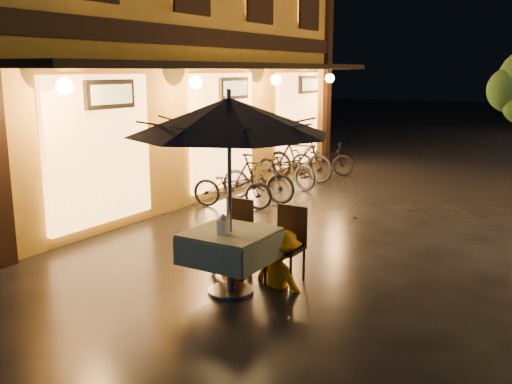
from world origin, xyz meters
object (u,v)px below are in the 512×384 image
Objects in this scene: table_lantern at (223,223)px; person_yellow at (281,231)px; bicycle_0 at (232,187)px; person_orange at (232,223)px; patio_umbrella at (229,116)px; cafe_table at (230,247)px.

person_yellow is (0.39, 0.70, -0.22)m from table_lantern.
table_lantern reaches higher than bicycle_0.
person_orange is 0.86× the size of bicycle_0.
person_orange reaches higher than table_lantern.
patio_umbrella reaches higher than person_yellow.
bicycle_0 is (-2.40, 3.81, -0.49)m from table_lantern.
person_orange reaches higher than cafe_table.
patio_umbrella is 1.77× the size of person_orange.
cafe_table is 0.69m from person_yellow.
cafe_table is 0.36m from table_lantern.
table_lantern is 0.15× the size of bicycle_0.
patio_umbrella is 9.84× the size of table_lantern.
patio_umbrella is at bearing 90.00° from table_lantern.
cafe_table is 0.71× the size of person_orange.
bicycle_0 reaches higher than cafe_table.
table_lantern is (0.00, -0.15, -1.23)m from patio_umbrella.
patio_umbrella reaches higher than bicycle_0.
person_yellow is at bearing 54.72° from cafe_table.
bicycle_0 is (-2.06, 3.10, -0.27)m from person_orange.
person_yellow is 4.18m from bicycle_0.
person_orange is at bearing 121.43° from patio_umbrella.
person_yellow is (0.39, 0.56, 0.11)m from cafe_table.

